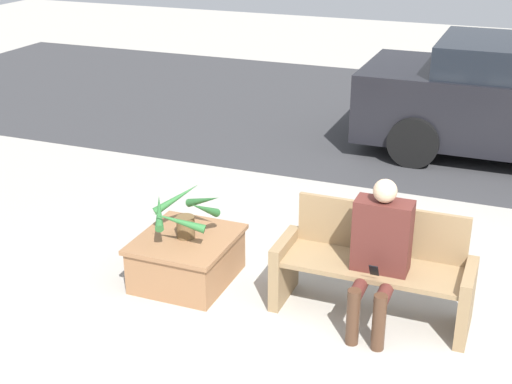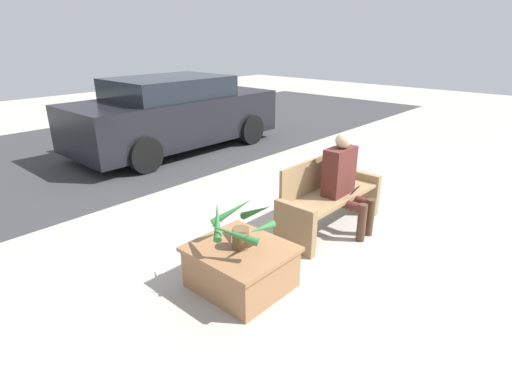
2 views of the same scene
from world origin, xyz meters
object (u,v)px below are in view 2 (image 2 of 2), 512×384
person_seated (344,179)px  bench (328,197)px  parked_car (174,114)px  planter_box (241,265)px  potted_plant (240,225)px

person_seated → bench: bearing=111.3°
parked_car → planter_box: bearing=-120.7°
bench → person_seated: 0.32m
planter_box → parked_car: 5.32m
planter_box → parked_car: size_ratio=0.20×
person_seated → potted_plant: person_seated is taller
potted_plant → parked_car: (2.70, 4.55, 0.10)m
bench → potted_plant: (-1.66, -0.10, 0.25)m
bench → potted_plant: potted_plant is taller
potted_plant → parked_car: bearing=59.3°
planter_box → potted_plant: potted_plant is taller
person_seated → parked_car: parked_car is taller
potted_plant → planter_box: bearing=40.9°
person_seated → potted_plant: bearing=177.5°
bench → parked_car: parked_car is taller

